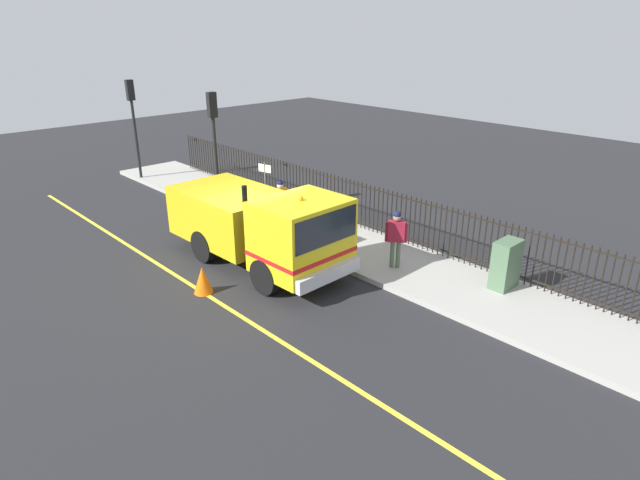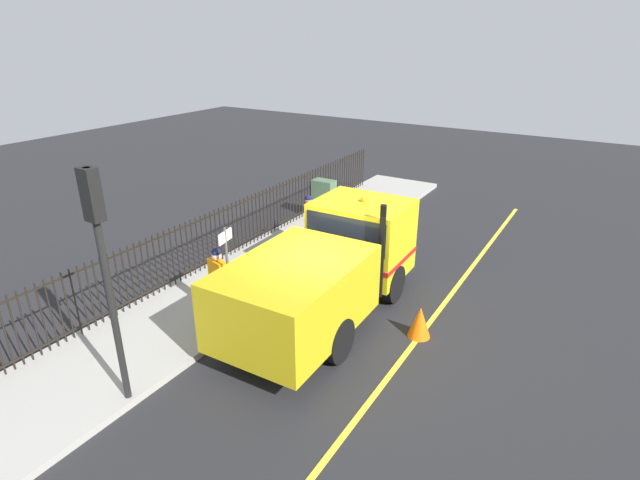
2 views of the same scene
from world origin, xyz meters
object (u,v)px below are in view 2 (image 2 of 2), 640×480
pedestrian_distant (218,275)px  traffic_cone (420,322)px  traffic_light_near (100,244)px  utility_cabinet (324,198)px  work_truck (332,263)px  street_sign (227,266)px  worker_standing (308,216)px

pedestrian_distant → traffic_cone: pedestrian_distant is taller
traffic_light_near → utility_cabinet: (2.01, -10.21, -2.37)m
work_truck → traffic_light_near: size_ratio=1.42×
traffic_light_near → street_sign: bearing=92.6°
pedestrian_distant → traffic_cone: bearing=38.4°
utility_cabinet → traffic_cone: bearing=136.8°
pedestrian_distant → traffic_light_near: (-0.44, 3.00, 1.96)m
work_truck → street_sign: bearing=-130.5°
utility_cabinet → traffic_cone: size_ratio=1.79×
pedestrian_distant → traffic_light_near: 3.61m
traffic_cone → street_sign: bearing=28.4°
worker_standing → street_sign: bearing=-25.9°
traffic_cone → worker_standing: bearing=-29.7°
pedestrian_distant → street_sign: street_sign is taller
traffic_cone → pedestrian_distant: bearing=23.7°
work_truck → traffic_light_near: (1.55, 4.69, 1.83)m
utility_cabinet → pedestrian_distant: bearing=102.3°
work_truck → worker_standing: bearing=130.2°
worker_standing → utility_cabinet: 2.98m
worker_standing → utility_cabinet: (1.11, -2.74, -0.38)m
utility_cabinet → street_sign: (-2.03, 7.37, 0.82)m
traffic_light_near → pedestrian_distant: bearing=101.4°
pedestrian_distant → worker_standing: bearing=110.5°
worker_standing → street_sign: street_sign is taller
pedestrian_distant → utility_cabinet: (1.57, -7.20, -0.41)m
utility_cabinet → traffic_light_near: bearing=101.1°
worker_standing → street_sign: 4.75m
pedestrian_distant → utility_cabinet: bearing=116.9°
utility_cabinet → worker_standing: bearing=112.1°
work_truck → utility_cabinet: work_truck is taller
street_sign → worker_standing: bearing=-78.8°
work_truck → street_sign: 2.42m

